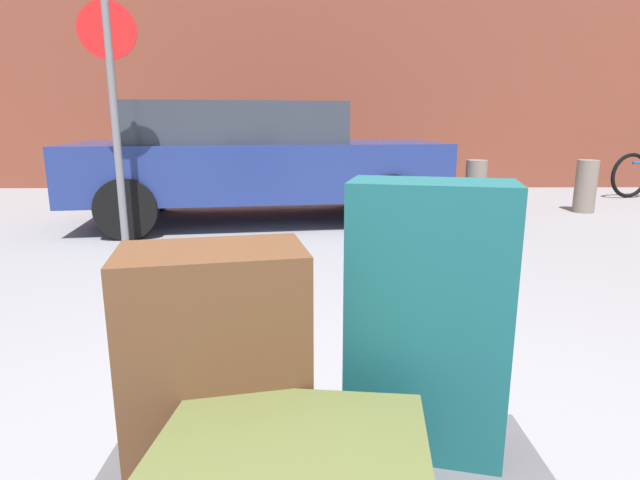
{
  "coord_description": "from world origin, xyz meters",
  "views": [
    {
      "loc": [
        -0.03,
        -1.0,
        1.2
      ],
      "look_at": [
        0.0,
        1.2,
        0.69
      ],
      "focal_mm": 28.83,
      "sensor_mm": 36.0,
      "label": 1
    }
  ],
  "objects_px": {
    "no_parking_sign": "(113,100)",
    "bollard_kerb_mid": "(586,186)",
    "suitcase_brown_rear_right": "(216,359)",
    "suitcase_teal_rear_left": "(427,319)",
    "parked_car": "(255,159)",
    "bollard_kerb_near": "(475,186)"
  },
  "relations": [
    {
      "from": "bollard_kerb_near",
      "to": "bollard_kerb_mid",
      "type": "bearing_deg",
      "value": 0.0
    },
    {
      "from": "parked_car",
      "to": "suitcase_brown_rear_right",
      "type": "bearing_deg",
      "value": -84.66
    },
    {
      "from": "bollard_kerb_near",
      "to": "no_parking_sign",
      "type": "bearing_deg",
      "value": -152.91
    },
    {
      "from": "suitcase_teal_rear_left",
      "to": "parked_car",
      "type": "bearing_deg",
      "value": 114.88
    },
    {
      "from": "bollard_kerb_mid",
      "to": "no_parking_sign",
      "type": "distance_m",
      "value": 5.94
    },
    {
      "from": "bollard_kerb_near",
      "to": "bollard_kerb_mid",
      "type": "xyz_separation_m",
      "value": [
        1.49,
        0.0,
        0.0
      ]
    },
    {
      "from": "suitcase_brown_rear_right",
      "to": "parked_car",
      "type": "height_order",
      "value": "parked_car"
    },
    {
      "from": "suitcase_teal_rear_left",
      "to": "bollard_kerb_near",
      "type": "bearing_deg",
      "value": 85.06
    },
    {
      "from": "suitcase_teal_rear_left",
      "to": "parked_car",
      "type": "xyz_separation_m",
      "value": [
        -1.02,
        5.08,
        0.06
      ]
    },
    {
      "from": "suitcase_teal_rear_left",
      "to": "no_parking_sign",
      "type": "xyz_separation_m",
      "value": [
        -2.1,
        3.58,
        0.69
      ]
    },
    {
      "from": "bollard_kerb_near",
      "to": "bollard_kerb_mid",
      "type": "relative_size",
      "value": 1.0
    },
    {
      "from": "parked_car",
      "to": "no_parking_sign",
      "type": "distance_m",
      "value": 1.96
    },
    {
      "from": "parked_car",
      "to": "bollard_kerb_mid",
      "type": "relative_size",
      "value": 6.4
    },
    {
      "from": "suitcase_brown_rear_right",
      "to": "no_parking_sign",
      "type": "relative_size",
      "value": 0.25
    },
    {
      "from": "suitcase_brown_rear_right",
      "to": "suitcase_teal_rear_left",
      "type": "bearing_deg",
      "value": -4.16
    },
    {
      "from": "bollard_kerb_near",
      "to": "suitcase_brown_rear_right",
      "type": "bearing_deg",
      "value": -113.02
    },
    {
      "from": "suitcase_teal_rear_left",
      "to": "bollard_kerb_near",
      "type": "distance_m",
      "value": 5.93
    },
    {
      "from": "parked_car",
      "to": "suitcase_teal_rear_left",
      "type": "bearing_deg",
      "value": -78.7
    },
    {
      "from": "no_parking_sign",
      "to": "bollard_kerb_mid",
      "type": "bearing_deg",
      "value": 20.41
    },
    {
      "from": "bollard_kerb_mid",
      "to": "suitcase_teal_rear_left",
      "type": "bearing_deg",
      "value": -120.99
    },
    {
      "from": "parked_car",
      "to": "bollard_kerb_mid",
      "type": "distance_m",
      "value": 4.44
    },
    {
      "from": "suitcase_brown_rear_right",
      "to": "bollard_kerb_near",
      "type": "relative_size",
      "value": 0.8
    }
  ]
}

